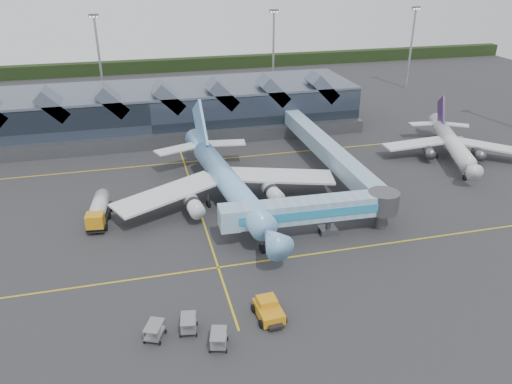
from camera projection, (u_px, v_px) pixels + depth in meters
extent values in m
plane|color=#29292C|center=(208.00, 236.00, 69.29)|extent=(260.00, 260.00, 0.00)
cube|color=gold|center=(218.00, 267.00, 62.29)|extent=(120.00, 0.25, 0.01)
cube|color=gold|center=(184.00, 162.00, 93.77)|extent=(120.00, 0.25, 0.01)
cube|color=gold|center=(198.00, 204.00, 78.03)|extent=(0.25, 60.00, 0.01)
cube|color=black|center=(154.00, 66.00, 164.61)|extent=(260.00, 4.00, 4.00)
cube|color=black|center=(149.00, 111.00, 108.21)|extent=(90.00, 20.00, 9.00)
cube|color=#4D5767|center=(147.00, 90.00, 106.18)|extent=(90.00, 20.00, 0.60)
cube|color=#525459|center=(153.00, 142.00, 99.97)|extent=(90.00, 2.50, 2.60)
cube|color=#4D5767|center=(53.00, 104.00, 96.02)|extent=(6.43, 6.00, 6.43)
cube|color=#4D5767|center=(112.00, 100.00, 98.47)|extent=(6.43, 6.00, 6.43)
cube|color=#4D5767|center=(168.00, 97.00, 100.91)|extent=(6.43, 6.00, 6.43)
cube|color=#4D5767|center=(222.00, 93.00, 103.35)|extent=(6.43, 6.00, 6.43)
cube|color=#4D5767|center=(273.00, 90.00, 105.79)|extent=(6.43, 6.00, 6.43)
cube|color=#4D5767|center=(321.00, 87.00, 108.23)|extent=(6.43, 6.00, 6.43)
cylinder|color=gray|center=(100.00, 62.00, 124.17)|extent=(0.56, 0.56, 22.00)
cube|color=#525459|center=(94.00, 16.00, 119.43)|extent=(2.40, 0.50, 0.90)
cylinder|color=gray|center=(273.00, 54.00, 134.16)|extent=(0.56, 0.56, 22.00)
cube|color=#525459|center=(274.00, 11.00, 129.42)|extent=(2.40, 0.50, 0.90)
cylinder|color=gray|center=(411.00, 49.00, 141.29)|extent=(0.56, 0.56, 22.00)
cube|color=#525459|center=(416.00, 8.00, 136.55)|extent=(2.40, 0.50, 0.90)
cylinder|color=#6AA3D8|center=(229.00, 184.00, 75.62)|extent=(6.85, 29.55, 3.62)
cone|color=#6AA3D8|center=(272.00, 238.00, 61.11)|extent=(4.15, 5.40, 3.62)
cube|color=black|center=(274.00, 235.00, 60.26)|extent=(1.40, 0.49, 0.48)
cone|color=#6AA3D8|center=(199.00, 144.00, 90.72)|extent=(4.34, 7.06, 3.62)
cube|color=silver|center=(168.00, 194.00, 73.98)|extent=(17.23, 11.75, 1.19)
cube|color=silver|center=(282.00, 176.00, 79.86)|extent=(17.21, 8.65, 1.19)
cylinder|color=silver|center=(194.00, 205.00, 72.55)|extent=(2.79, 5.25, 2.24)
cylinder|color=silver|center=(272.00, 192.00, 76.47)|extent=(2.79, 5.25, 2.24)
cube|color=#6AA3D8|center=(200.00, 127.00, 87.67)|extent=(1.45, 9.25, 9.97)
cube|color=silver|center=(176.00, 149.00, 88.24)|extent=(8.09, 5.37, 0.24)
cube|color=silver|center=(224.00, 143.00, 91.07)|extent=(7.86, 3.91, 0.24)
cylinder|color=#525459|center=(262.00, 245.00, 65.18)|extent=(0.27, 0.27, 2.09)
cylinder|color=#525459|center=(208.00, 200.00, 76.94)|extent=(0.27, 0.27, 2.09)
cylinder|color=#525459|center=(246.00, 194.00, 78.89)|extent=(0.27, 0.27, 2.09)
cylinder|color=black|center=(262.00, 249.00, 65.47)|extent=(0.57, 1.38, 1.34)
cylinder|color=silver|center=(453.00, 144.00, 93.72)|extent=(9.50, 19.96, 2.88)
cone|color=silver|center=(471.00, 168.00, 83.11)|extent=(3.88, 4.22, 2.88)
cube|color=black|center=(473.00, 166.00, 82.46)|extent=(1.14, 0.68, 0.48)
cone|color=silver|center=(438.00, 123.00, 104.75)|extent=(4.26, 5.31, 2.88)
cube|color=silver|center=(415.00, 144.00, 95.34)|extent=(12.09, 4.09, 0.96)
cube|color=silver|center=(488.00, 146.00, 94.19)|extent=(11.77, 10.29, 0.96)
cylinder|color=#525459|center=(429.00, 152.00, 93.34)|extent=(2.85, 3.86, 1.79)
cylinder|color=#525459|center=(479.00, 154.00, 92.57)|extent=(2.85, 3.86, 1.79)
cube|color=#2E1747|center=(441.00, 112.00, 102.57)|extent=(2.59, 6.24, 7.02)
cube|color=silver|center=(423.00, 124.00, 104.25)|extent=(5.66, 2.55, 0.24)
cube|color=silver|center=(455.00, 125.00, 103.70)|extent=(5.69, 4.72, 0.24)
cylinder|color=#525459|center=(465.00, 175.00, 86.16)|extent=(0.27, 0.27, 1.67)
cylinder|color=#525459|center=(437.00, 153.00, 95.69)|extent=(0.27, 0.27, 1.67)
cylinder|color=#525459|center=(463.00, 154.00, 95.27)|extent=(0.27, 0.27, 1.67)
cylinder|color=black|center=(464.00, 178.00, 86.39)|extent=(0.77, 1.15, 1.07)
cube|color=#79A7C9|center=(308.00, 210.00, 67.65)|extent=(19.98, 3.62, 2.89)
cube|color=teal|center=(312.00, 215.00, 66.29)|extent=(19.89, 0.75, 1.19)
cube|color=#79A7C9|center=(229.00, 218.00, 65.53)|extent=(2.69, 3.26, 2.98)
cylinder|color=#525459|center=(328.00, 220.00, 69.10)|extent=(0.70, 0.70, 4.05)
cube|color=#525459|center=(328.00, 230.00, 69.78)|extent=(2.45, 2.07, 0.90)
cylinder|color=black|center=(321.00, 232.00, 69.63)|extent=(0.43, 0.91, 0.90)
cylinder|color=black|center=(334.00, 230.00, 70.02)|extent=(0.43, 0.91, 0.90)
cylinder|color=#525459|center=(383.00, 202.00, 69.77)|extent=(4.38, 4.38, 2.98)
cylinder|color=#525459|center=(381.00, 215.00, 70.64)|extent=(1.79, 1.79, 4.05)
cube|color=black|center=(100.00, 216.00, 72.86)|extent=(3.39, 9.19, 0.50)
cube|color=#C48112|center=(95.00, 221.00, 69.38)|extent=(2.63, 2.45, 2.19)
cube|color=black|center=(94.00, 221.00, 68.45)|extent=(2.20, 0.40, 1.00)
cylinder|color=silver|center=(100.00, 204.00, 73.35)|extent=(2.93, 6.00, 2.29)
sphere|color=silver|center=(103.00, 196.00, 75.94)|extent=(2.19, 2.19, 2.19)
sphere|color=silver|center=(97.00, 214.00, 70.77)|extent=(2.19, 2.19, 2.19)
cylinder|color=black|center=(88.00, 228.00, 70.15)|extent=(0.46, 1.03, 1.00)
cylinder|color=black|center=(106.00, 227.00, 70.45)|extent=(0.46, 1.03, 1.00)
cylinder|color=black|center=(92.00, 217.00, 73.26)|extent=(0.46, 1.03, 1.00)
cylinder|color=black|center=(109.00, 216.00, 73.57)|extent=(0.46, 1.03, 1.00)
cylinder|color=black|center=(94.00, 209.00, 75.49)|extent=(0.46, 1.03, 1.00)
cylinder|color=black|center=(111.00, 208.00, 75.79)|extent=(0.46, 1.03, 1.00)
cube|color=#C48112|center=(269.00, 311.00, 53.45)|extent=(2.70, 4.17, 1.12)
cube|color=#C48112|center=(267.00, 301.00, 53.67)|extent=(2.12, 1.91, 0.78)
cube|color=black|center=(275.00, 326.00, 51.75)|extent=(1.62, 0.99, 0.34)
cylinder|color=black|center=(261.00, 324.00, 52.09)|extent=(0.39, 0.91, 0.89)
cylinder|color=black|center=(284.00, 319.00, 52.80)|extent=(0.39, 0.91, 0.89)
cylinder|color=black|center=(254.00, 308.00, 54.40)|extent=(0.39, 0.91, 0.89)
cylinder|color=black|center=(276.00, 304.00, 55.11)|extent=(0.39, 0.91, 0.89)
cube|color=gray|center=(189.00, 326.00, 51.55)|extent=(1.91, 2.64, 0.16)
cube|color=gray|center=(188.00, 318.00, 51.10)|extent=(1.91, 2.64, 0.09)
cylinder|color=black|center=(197.00, 323.00, 52.58)|extent=(0.19, 0.41, 0.40)
cube|color=gray|center=(219.00, 342.00, 49.52)|extent=(2.11, 2.74, 0.16)
cube|color=gray|center=(218.00, 333.00, 49.07)|extent=(2.11, 2.74, 0.09)
cylinder|color=black|center=(228.00, 339.00, 50.48)|extent=(0.23, 0.42, 0.40)
cube|color=gray|center=(155.00, 333.00, 50.60)|extent=(2.38, 2.83, 0.16)
cube|color=gray|center=(154.00, 325.00, 50.15)|extent=(2.38, 2.83, 0.09)
cylinder|color=black|center=(166.00, 331.00, 51.43)|extent=(0.28, 0.42, 0.40)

